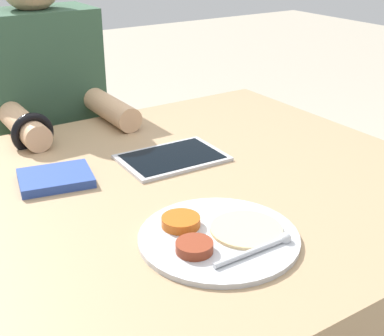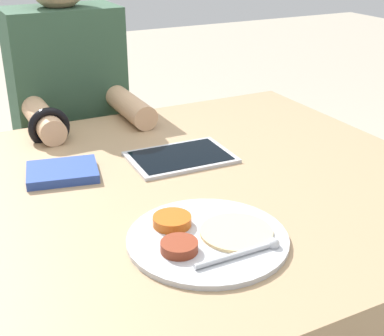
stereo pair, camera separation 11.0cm
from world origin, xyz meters
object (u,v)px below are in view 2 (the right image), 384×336
(tablet_device, at_px, (181,157))
(thali_tray, at_px, (206,237))
(red_notebook, at_px, (62,173))
(person_diner, at_px, (75,159))

(tablet_device, bearing_deg, thali_tray, -108.74)
(thali_tray, distance_m, tablet_device, 0.38)
(thali_tray, height_order, red_notebook, thali_tray)
(thali_tray, bearing_deg, tablet_device, 71.26)
(red_notebook, bearing_deg, tablet_device, -6.62)
(tablet_device, relative_size, person_diner, 0.20)
(red_notebook, bearing_deg, thali_tray, -67.74)
(red_notebook, height_order, tablet_device, red_notebook)
(red_notebook, distance_m, person_diner, 0.58)
(red_notebook, relative_size, tablet_device, 0.71)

